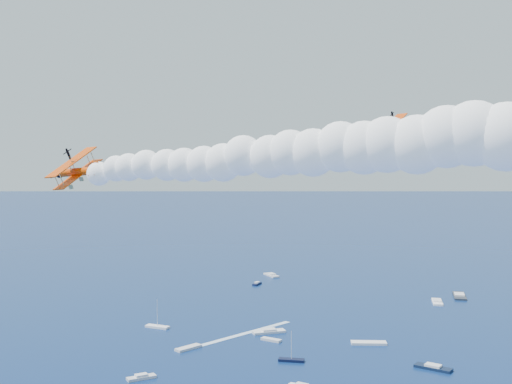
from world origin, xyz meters
The scene contains 4 objects.
biplane_lead centered at (20.61, 41.87, 58.06)m, with size 7.53×8.45×5.09m, color #E14004, non-canonical shape.
biplane_trail centered at (-4.54, 0.67, 52.21)m, with size 7.58×8.50×5.12m, color #E24404, non-canonical shape.
smoke_trail_trail centered at (21.64, 4.02, 54.19)m, with size 52.64×12.14×10.17m, color white, non-canonical shape.
spectator_boats centered at (-10.00, 110.65, 0.35)m, with size 210.58×180.62×0.70m.
Camera 1 is at (59.79, -52.67, 54.14)m, focal length 45.28 mm.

